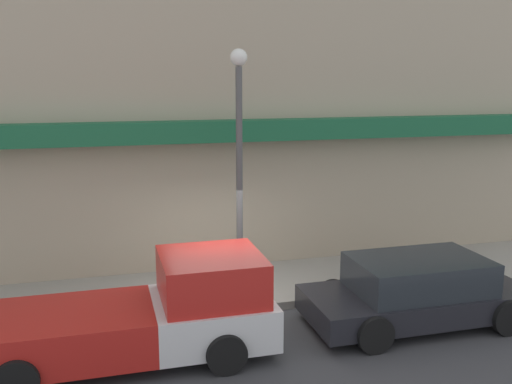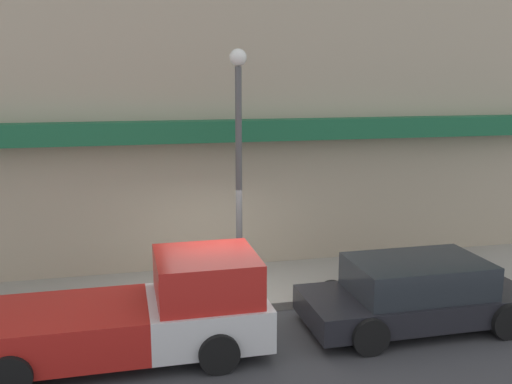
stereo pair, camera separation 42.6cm
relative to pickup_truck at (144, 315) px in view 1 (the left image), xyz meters
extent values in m
plane|color=#38383A|center=(1.85, 1.31, -0.78)|extent=(80.00, 80.00, 0.00)
cube|color=gray|center=(1.85, 2.66, -0.69)|extent=(36.00, 2.69, 0.18)
cube|color=tan|center=(1.85, 5.51, 4.96)|extent=(19.80, 3.00, 11.49)
cube|color=#195B38|center=(1.85, 3.71, 2.85)|extent=(18.22, 0.60, 0.50)
cube|color=silver|center=(1.20, 0.00, -0.18)|extent=(2.10, 1.92, 0.75)
cube|color=#B21E19|center=(1.20, 0.00, 0.60)|extent=(1.79, 1.77, 0.80)
cube|color=#B21E19|center=(-1.43, 0.00, -0.18)|extent=(3.15, 1.92, 0.75)
cylinder|color=black|center=(1.25, 0.96, -0.43)|extent=(0.70, 0.22, 0.70)
cylinder|color=black|center=(1.25, -0.96, -0.43)|extent=(0.70, 0.22, 0.70)
cylinder|color=black|center=(-2.01, 0.96, -0.43)|extent=(0.70, 0.22, 0.70)
cylinder|color=black|center=(-2.01, -0.96, -0.43)|extent=(0.70, 0.22, 0.70)
cube|color=black|center=(5.38, 0.00, -0.32)|extent=(4.53, 1.88, 0.50)
cube|color=#23282D|center=(5.38, 0.00, 0.25)|extent=(2.63, 1.69, 0.65)
cylinder|color=black|center=(6.78, 0.94, -0.43)|extent=(0.70, 0.22, 0.70)
cylinder|color=black|center=(6.78, -0.94, -0.43)|extent=(0.70, 0.22, 0.70)
cylinder|color=black|center=(3.98, 0.94, -0.43)|extent=(0.70, 0.22, 0.70)
cylinder|color=black|center=(3.98, -0.94, -0.43)|extent=(0.70, 0.22, 0.70)
cylinder|color=red|center=(4.86, 1.95, -0.34)|extent=(0.22, 0.22, 0.53)
sphere|color=red|center=(4.86, 1.95, 0.00)|extent=(0.21, 0.21, 0.21)
cylinder|color=#4C4C4C|center=(2.24, 2.13, 1.86)|extent=(0.14, 0.14, 4.92)
sphere|color=silver|center=(2.24, 2.13, 4.49)|extent=(0.36, 0.36, 0.36)
camera|label=1|loc=(-0.59, -9.54, 4.08)|focal=40.00mm
camera|label=2|loc=(-0.18, -9.64, 4.08)|focal=40.00mm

